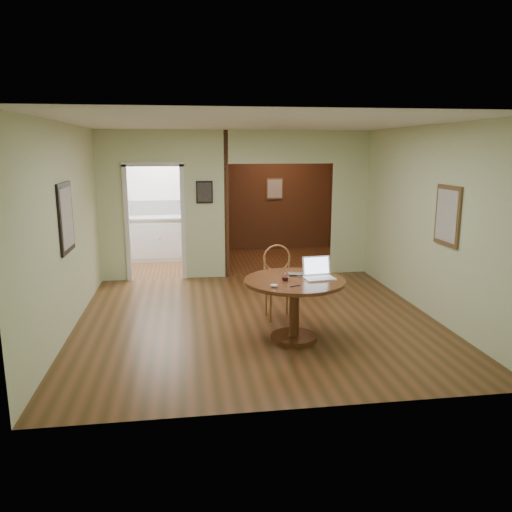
{
  "coord_description": "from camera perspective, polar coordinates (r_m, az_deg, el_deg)",
  "views": [
    {
      "loc": [
        -0.97,
        -6.63,
        2.37
      ],
      "look_at": [
        -0.04,
        -0.2,
        0.97
      ],
      "focal_mm": 35.0,
      "sensor_mm": 36.0,
      "label": 1
    }
  ],
  "objects": [
    {
      "name": "closed_laptop",
      "position": [
        6.36,
        5.24,
        -2.19
      ],
      "size": [
        0.38,
        0.28,
        0.03
      ],
      "primitive_type": "imported",
      "rotation": [
        0.0,
        0.0,
        -0.17
      ],
      "color": "#B7B7BC",
      "rests_on": "dining_table"
    },
    {
      "name": "kitchen_cabinet",
      "position": [
        11.0,
        -10.07,
        2.05
      ],
      "size": [
        2.06,
        0.6,
        0.94
      ],
      "color": "white",
      "rests_on": "ground"
    },
    {
      "name": "mouse",
      "position": [
        5.82,
        2.07,
        -3.41
      ],
      "size": [
        0.11,
        0.08,
        0.04
      ],
      "primitive_type": "ellipsoid",
      "rotation": [
        0.0,
        0.0,
        -0.29
      ],
      "color": "white",
      "rests_on": "dining_table"
    },
    {
      "name": "grocery_bag",
      "position": [
        10.91,
        -6.55,
        5.28
      ],
      "size": [
        0.29,
        0.25,
        0.27
      ],
      "primitive_type": "ellipsoid",
      "rotation": [
        0.0,
        0.0,
        0.08
      ],
      "color": "beige",
      "rests_on": "kitchen_cabinet"
    },
    {
      "name": "chair",
      "position": [
        7.09,
        2.56,
        -2.48
      ],
      "size": [
        0.46,
        0.46,
        1.04
      ],
      "rotation": [
        0.0,
        0.0,
        0.04
      ],
      "color": "#A86D3B",
      "rests_on": "ground"
    },
    {
      "name": "room_shell",
      "position": [
        9.8,
        -5.26,
        5.78
      ],
      "size": [
        5.2,
        7.5,
        5.0
      ],
      "color": "white",
      "rests_on": "ground"
    },
    {
      "name": "pen",
      "position": [
        5.89,
        4.51,
        -3.43
      ],
      "size": [
        0.14,
        0.07,
        0.01
      ],
      "primitive_type": "cylinder",
      "rotation": [
        0.0,
        1.57,
        0.44
      ],
      "color": "#0B1651",
      "rests_on": "dining_table"
    },
    {
      "name": "dining_table",
      "position": [
        6.25,
        4.42,
        -4.48
      ],
      "size": [
        1.25,
        1.25,
        0.78
      ],
      "rotation": [
        0.0,
        0.0,
        0.24
      ],
      "color": "#5A2C16",
      "rests_on": "ground"
    },
    {
      "name": "open_laptop",
      "position": [
        6.29,
        7.1,
        -1.88
      ],
      "size": [
        0.39,
        0.35,
        0.26
      ],
      "rotation": [
        0.0,
        0.0,
        0.11
      ],
      "color": "white",
      "rests_on": "dining_table"
    },
    {
      "name": "wine_glass",
      "position": [
        6.12,
        3.36,
        -2.33
      ],
      "size": [
        0.1,
        0.1,
        0.11
      ],
      "primitive_type": null,
      "color": "white",
      "rests_on": "dining_table"
    },
    {
      "name": "floor",
      "position": [
        7.11,
        0.11,
        -7.29
      ],
      "size": [
        5.0,
        5.0,
        0.0
      ],
      "primitive_type": "plane",
      "color": "#442D13",
      "rests_on": "ground"
    }
  ]
}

